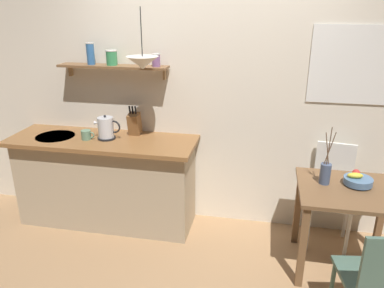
{
  "coord_description": "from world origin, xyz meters",
  "views": [
    {
      "loc": [
        0.53,
        -2.89,
        2.15
      ],
      "look_at": [
        -0.1,
        0.25,
        0.95
      ],
      "focal_mm": 35.25,
      "sensor_mm": 36.0,
      "label": 1
    }
  ],
  "objects_px": {
    "fruit_bowl": "(358,180)",
    "dining_chair_near": "(377,279)",
    "dining_chair_far": "(332,190)",
    "pendant_lamp": "(143,62)",
    "twig_vase": "(325,173)",
    "dining_table": "(349,204)",
    "knife_block": "(134,123)",
    "electric_kettle": "(106,128)",
    "coffee_mug_by_sink": "(86,135)"
  },
  "relations": [
    {
      "from": "fruit_bowl",
      "to": "dining_chair_near",
      "type": "bearing_deg",
      "value": -89.83
    },
    {
      "from": "dining_chair_far",
      "to": "pendant_lamp",
      "type": "height_order",
      "value": "pendant_lamp"
    },
    {
      "from": "dining_chair_far",
      "to": "twig_vase",
      "type": "distance_m",
      "value": 0.5
    },
    {
      "from": "dining_table",
      "to": "twig_vase",
      "type": "height_order",
      "value": "twig_vase"
    },
    {
      "from": "twig_vase",
      "to": "knife_block",
      "type": "distance_m",
      "value": 1.83
    },
    {
      "from": "dining_chair_far",
      "to": "electric_kettle",
      "type": "xyz_separation_m",
      "value": [
        -2.14,
        -0.11,
        0.5
      ]
    },
    {
      "from": "pendant_lamp",
      "to": "electric_kettle",
      "type": "bearing_deg",
      "value": 166.3
    },
    {
      "from": "knife_block",
      "to": "dining_table",
      "type": "bearing_deg",
      "value": -13.33
    },
    {
      "from": "dining_table",
      "to": "electric_kettle",
      "type": "bearing_deg",
      "value": 172.23
    },
    {
      "from": "fruit_bowl",
      "to": "electric_kettle",
      "type": "height_order",
      "value": "electric_kettle"
    },
    {
      "from": "dining_chair_near",
      "to": "coffee_mug_by_sink",
      "type": "height_order",
      "value": "coffee_mug_by_sink"
    },
    {
      "from": "dining_table",
      "to": "knife_block",
      "type": "xyz_separation_m",
      "value": [
        -1.98,
        0.47,
        0.42
      ]
    },
    {
      "from": "twig_vase",
      "to": "coffee_mug_by_sink",
      "type": "relative_size",
      "value": 3.71
    },
    {
      "from": "dining_table",
      "to": "knife_block",
      "type": "bearing_deg",
      "value": 166.67
    },
    {
      "from": "dining_table",
      "to": "coffee_mug_by_sink",
      "type": "bearing_deg",
      "value": 174.11
    },
    {
      "from": "dining_chair_near",
      "to": "twig_vase",
      "type": "bearing_deg",
      "value": 108.15
    },
    {
      "from": "fruit_bowl",
      "to": "knife_block",
      "type": "xyz_separation_m",
      "value": [
        -2.03,
        0.39,
        0.24
      ]
    },
    {
      "from": "dining_chair_far",
      "to": "pendant_lamp",
      "type": "bearing_deg",
      "value": -172.84
    },
    {
      "from": "dining_table",
      "to": "fruit_bowl",
      "type": "distance_m",
      "value": 0.21
    },
    {
      "from": "electric_kettle",
      "to": "pendant_lamp",
      "type": "relative_size",
      "value": 0.52
    },
    {
      "from": "twig_vase",
      "to": "pendant_lamp",
      "type": "xyz_separation_m",
      "value": [
        -1.57,
        0.14,
        0.83
      ]
    },
    {
      "from": "dining_table",
      "to": "pendant_lamp",
      "type": "distance_m",
      "value": 2.08
    },
    {
      "from": "dining_chair_far",
      "to": "dining_chair_near",
      "type": "bearing_deg",
      "value": -83.8
    },
    {
      "from": "electric_kettle",
      "to": "pendant_lamp",
      "type": "height_order",
      "value": "pendant_lamp"
    },
    {
      "from": "dining_chair_near",
      "to": "electric_kettle",
      "type": "bearing_deg",
      "value": 155.23
    },
    {
      "from": "dining_chair_far",
      "to": "twig_vase",
      "type": "height_order",
      "value": "twig_vase"
    },
    {
      "from": "dining_chair_near",
      "to": "twig_vase",
      "type": "xyz_separation_m",
      "value": [
        -0.26,
        0.8,
        0.36
      ]
    },
    {
      "from": "dining_chair_far",
      "to": "twig_vase",
      "type": "bearing_deg",
      "value": -111.41
    },
    {
      "from": "knife_block",
      "to": "coffee_mug_by_sink",
      "type": "bearing_deg",
      "value": -151.53
    },
    {
      "from": "knife_block",
      "to": "dining_chair_near",
      "type": "bearing_deg",
      "value": -30.76
    },
    {
      "from": "pendant_lamp",
      "to": "fruit_bowl",
      "type": "bearing_deg",
      "value": -3.64
    },
    {
      "from": "dining_chair_near",
      "to": "coffee_mug_by_sink",
      "type": "bearing_deg",
      "value": 157.97
    },
    {
      "from": "dining_chair_far",
      "to": "electric_kettle",
      "type": "relative_size",
      "value": 3.67
    },
    {
      "from": "electric_kettle",
      "to": "dining_chair_far",
      "type": "bearing_deg",
      "value": 2.93
    },
    {
      "from": "twig_vase",
      "to": "knife_block",
      "type": "height_order",
      "value": "twig_vase"
    },
    {
      "from": "knife_block",
      "to": "twig_vase",
      "type": "bearing_deg",
      "value": -13.01
    },
    {
      "from": "dining_chair_far",
      "to": "fruit_bowl",
      "type": "relative_size",
      "value": 4.19
    },
    {
      "from": "dining_chair_far",
      "to": "coffee_mug_by_sink",
      "type": "bearing_deg",
      "value": -175.97
    },
    {
      "from": "coffee_mug_by_sink",
      "to": "dining_chair_far",
      "type": "bearing_deg",
      "value": 4.03
    },
    {
      "from": "dining_table",
      "to": "twig_vase",
      "type": "xyz_separation_m",
      "value": [
        -0.2,
        0.06,
        0.24
      ]
    },
    {
      "from": "dining_table",
      "to": "dining_chair_near",
      "type": "bearing_deg",
      "value": -85.44
    },
    {
      "from": "dining_table",
      "to": "twig_vase",
      "type": "relative_size",
      "value": 1.67
    },
    {
      "from": "electric_kettle",
      "to": "knife_block",
      "type": "xyz_separation_m",
      "value": [
        0.23,
        0.17,
        0.01
      ]
    },
    {
      "from": "dining_chair_near",
      "to": "knife_block",
      "type": "relative_size",
      "value": 2.92
    },
    {
      "from": "dining_chair_far",
      "to": "knife_block",
      "type": "height_order",
      "value": "knife_block"
    },
    {
      "from": "dining_table",
      "to": "dining_chair_far",
      "type": "distance_m",
      "value": 0.42
    },
    {
      "from": "knife_block",
      "to": "coffee_mug_by_sink",
      "type": "height_order",
      "value": "knife_block"
    },
    {
      "from": "dining_chair_near",
      "to": "dining_chair_far",
      "type": "distance_m",
      "value": 1.16
    },
    {
      "from": "dining_chair_far",
      "to": "knife_block",
      "type": "bearing_deg",
      "value": 178.24
    },
    {
      "from": "electric_kettle",
      "to": "knife_block",
      "type": "relative_size",
      "value": 0.86
    }
  ]
}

